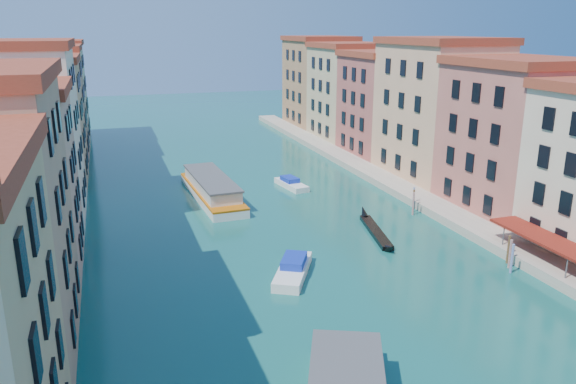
# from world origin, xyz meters

# --- Properties ---
(left_bank_palazzos) EXTENTS (12.80, 128.40, 21.00)m
(left_bank_palazzos) POSITION_xyz_m (-26.00, 64.68, 9.71)
(left_bank_palazzos) COLOR beige
(left_bank_palazzos) RESTS_ON ground
(right_bank_palazzos) EXTENTS (12.80, 128.40, 21.00)m
(right_bank_palazzos) POSITION_xyz_m (30.00, 65.00, 9.75)
(right_bank_palazzos) COLOR #A84737
(right_bank_palazzos) RESTS_ON ground
(quay) EXTENTS (4.00, 140.00, 1.00)m
(quay) POSITION_xyz_m (22.00, 65.00, 0.50)
(quay) COLOR #AFA08D
(quay) RESTS_ON ground
(vaporetto_far) EXTENTS (5.62, 20.38, 3.00)m
(vaporetto_far) POSITION_xyz_m (-3.81, 71.82, 1.35)
(vaporetto_far) COLOR white
(vaporetto_far) RESTS_ON ground
(gondola_far) EXTENTS (3.74, 13.33, 1.90)m
(gondola_far) POSITION_xyz_m (11.16, 52.65, 0.39)
(gondola_far) COLOR black
(gondola_far) RESTS_ON ground
(motorboat_mid) EXTENTS (5.97, 8.16, 1.64)m
(motorboat_mid) POSITION_xyz_m (-1.21, 44.92, 0.64)
(motorboat_mid) COLOR white
(motorboat_mid) RESTS_ON ground
(motorboat_far) EXTENTS (3.27, 7.19, 1.43)m
(motorboat_far) POSITION_xyz_m (8.12, 73.57, 0.56)
(motorboat_far) COLOR white
(motorboat_far) RESTS_ON ground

